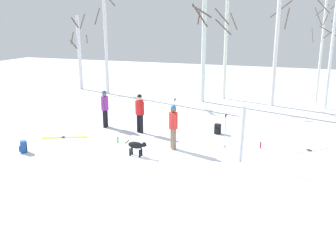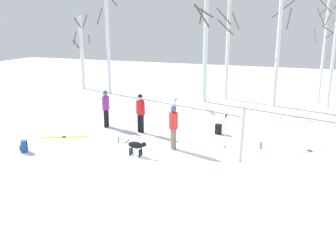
# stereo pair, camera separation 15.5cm
# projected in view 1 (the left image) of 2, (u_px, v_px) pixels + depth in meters

# --- Properties ---
(ground_plane) EXTENTS (60.00, 60.00, 0.00)m
(ground_plane) POSITION_uv_depth(u_px,v_px,m) (150.00, 165.00, 12.84)
(ground_plane) COLOR white
(person_0) EXTENTS (0.34, 0.52, 1.72)m
(person_0) POSITION_uv_depth(u_px,v_px,m) (105.00, 106.00, 17.17)
(person_0) COLOR black
(person_0) RESTS_ON ground_plane
(person_1) EXTENTS (0.49, 0.34, 1.72)m
(person_1) POSITION_uv_depth(u_px,v_px,m) (140.00, 111.00, 16.32)
(person_1) COLOR black
(person_1) RESTS_ON ground_plane
(person_2) EXTENTS (0.36, 0.43, 1.72)m
(person_2) POSITION_uv_depth(u_px,v_px,m) (173.00, 124.00, 14.21)
(person_2) COLOR #72604C
(person_2) RESTS_ON ground_plane
(dog) EXTENTS (0.90, 0.25, 0.57)m
(dog) POSITION_uv_depth(u_px,v_px,m) (137.00, 146.00, 13.63)
(dog) COLOR black
(dog) RESTS_ON ground_plane
(ski_pair_planted_0) EXTENTS (0.18, 0.04, 2.01)m
(ski_pair_planted_0) POSITION_uv_depth(u_px,v_px,m) (243.00, 135.00, 12.86)
(ski_pair_planted_0) COLOR white
(ski_pair_planted_0) RESTS_ON ground_plane
(ski_pair_lying_0) EXTENTS (1.50, 1.42, 0.05)m
(ski_pair_lying_0) POSITION_uv_depth(u_px,v_px,m) (310.00, 150.00, 14.28)
(ski_pair_lying_0) COLOR white
(ski_pair_lying_0) RESTS_ON ground_plane
(ski_pair_lying_1) EXTENTS (1.81, 0.97, 0.05)m
(ski_pair_lying_1) POSITION_uv_depth(u_px,v_px,m) (64.00, 137.00, 15.85)
(ski_pair_lying_1) COLOR yellow
(ski_pair_lying_1) RESTS_ON ground_plane
(ski_poles_0) EXTENTS (0.07, 0.25, 1.36)m
(ski_poles_0) POSITION_uv_depth(u_px,v_px,m) (225.00, 130.00, 14.34)
(ski_poles_0) COLOR #B2B2BC
(ski_poles_0) RESTS_ON ground_plane
(ski_poles_1) EXTENTS (0.07, 0.26, 1.51)m
(ski_poles_1) POSITION_uv_depth(u_px,v_px,m) (175.00, 114.00, 16.45)
(ski_poles_1) COLOR #B2B2BC
(ski_poles_1) RESTS_ON ground_plane
(backpack_0) EXTENTS (0.35, 0.34, 0.44)m
(backpack_0) POSITION_uv_depth(u_px,v_px,m) (23.00, 147.00, 14.05)
(backpack_0) COLOR #1E4C99
(backpack_0) RESTS_ON ground_plane
(backpack_1) EXTENTS (0.28, 0.30, 0.44)m
(backpack_1) POSITION_uv_depth(u_px,v_px,m) (218.00, 129.00, 16.36)
(backpack_1) COLOR black
(backpack_1) RESTS_ON ground_plane
(water_bottle_0) EXTENTS (0.06, 0.06, 0.25)m
(water_bottle_0) POSITION_uv_depth(u_px,v_px,m) (261.00, 145.00, 14.52)
(water_bottle_0) COLOR red
(water_bottle_0) RESTS_ON ground_plane
(water_bottle_1) EXTENTS (0.06, 0.06, 0.26)m
(water_bottle_1) POSITION_uv_depth(u_px,v_px,m) (118.00, 140.00, 15.16)
(water_bottle_1) COLOR green
(water_bottle_1) RESTS_ON ground_plane
(birch_tree_0) EXTENTS (1.43, 1.43, 5.15)m
(birch_tree_0) POSITION_uv_depth(u_px,v_px,m) (79.00, 51.00, 26.30)
(birch_tree_0) COLOR silver
(birch_tree_0) RESTS_ON ground_plane
(birch_tree_1) EXTENTS (1.65, 1.35, 8.05)m
(birch_tree_1) POSITION_uv_depth(u_px,v_px,m) (105.00, 29.00, 24.21)
(birch_tree_1) COLOR silver
(birch_tree_1) RESTS_ON ground_plane
(birch_tree_2) EXTENTS (1.24, 1.00, 7.54)m
(birch_tree_2) POSITION_uv_depth(u_px,v_px,m) (204.00, 35.00, 21.77)
(birch_tree_2) COLOR silver
(birch_tree_2) RESTS_ON ground_plane
(birch_tree_3) EXTENTS (1.33, 1.06, 6.32)m
(birch_tree_3) POSITION_uv_depth(u_px,v_px,m) (226.00, 46.00, 22.87)
(birch_tree_3) COLOR silver
(birch_tree_3) RESTS_ON ground_plane
(birch_tree_4) EXTENTS (1.55, 1.42, 7.52)m
(birch_tree_4) POSITION_uv_depth(u_px,v_px,m) (277.00, 36.00, 20.75)
(birch_tree_4) COLOR silver
(birch_tree_4) RESTS_ON ground_plane
(birch_tree_5) EXTENTS (1.42, 1.29, 5.96)m
(birch_tree_5) POSITION_uv_depth(u_px,v_px,m) (321.00, 49.00, 21.96)
(birch_tree_5) COLOR silver
(birch_tree_5) RESTS_ON ground_plane
(birch_tree_6) EXTENTS (1.34, 1.42, 6.73)m
(birch_tree_6) POSITION_uv_depth(u_px,v_px,m) (332.00, 44.00, 20.18)
(birch_tree_6) COLOR white
(birch_tree_6) RESTS_ON ground_plane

